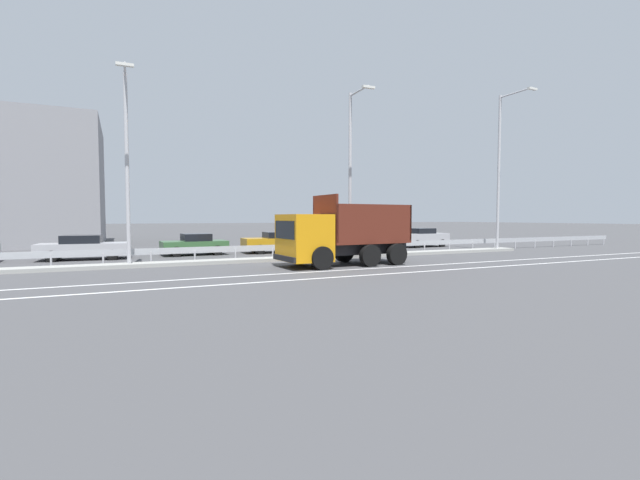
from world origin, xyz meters
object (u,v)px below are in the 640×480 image
object	(u,v)px
parked_car_3	(195,244)
parked_car_4	(278,242)
street_lamp_3	(501,165)
parked_car_5	(360,240)
parked_car_2	(84,247)
dump_truck	(331,239)
median_road_sign	(400,235)
parked_car_6	(421,237)
street_lamp_2	(351,167)
street_lamp_1	(127,161)

from	to	relation	value
parked_car_3	parked_car_4	size ratio (longest dim) A/B	0.87
street_lamp_3	parked_car_3	size ratio (longest dim) A/B	2.67
parked_car_5	parked_car_3	bearing A→B (deg)	-89.38
parked_car_2	dump_truck	bearing A→B (deg)	55.90
median_road_sign	parked_car_6	xyz separation A→B (m)	(6.02, 5.51, -0.48)
street_lamp_2	parked_car_2	xyz separation A→B (m)	(-13.71, 5.34, -4.44)
street_lamp_3	parked_car_5	distance (m)	10.90
street_lamp_1	street_lamp_3	world-z (taller)	street_lamp_3
street_lamp_1	parked_car_5	world-z (taller)	street_lamp_1
street_lamp_1	street_lamp_2	xyz separation A→B (m)	(11.56, -0.18, 0.25)
median_road_sign	street_lamp_1	size ratio (longest dim) A/B	0.27
parked_car_2	parked_car_3	world-z (taller)	parked_car_2
median_road_sign	parked_car_6	bearing A→B (deg)	42.47
median_road_sign	street_lamp_1	xyz separation A→B (m)	(-15.14, -0.13, 3.66)
parked_car_4	parked_car_6	xyz separation A→B (m)	(12.13, 0.44, 0.05)
parked_car_3	parked_car_6	size ratio (longest dim) A/B	0.93
parked_car_3	parked_car_4	distance (m)	5.26
street_lamp_1	parked_car_2	bearing A→B (deg)	112.68
parked_car_3	parked_car_4	world-z (taller)	parked_car_4
dump_truck	street_lamp_3	bearing A→B (deg)	-81.28
parked_car_5	parked_car_6	size ratio (longest dim) A/B	1.07
parked_car_4	parked_car_6	distance (m)	12.14
dump_truck	median_road_sign	size ratio (longest dim) A/B	2.76
parked_car_2	parked_car_5	size ratio (longest dim) A/B	1.04
street_lamp_2	parked_car_2	size ratio (longest dim) A/B	1.98
street_lamp_2	street_lamp_3	distance (m)	11.59
street_lamp_3	parked_car_5	xyz separation A→B (m)	(-7.57, 5.92, -5.14)
parked_car_2	parked_car_4	distance (m)	11.18
street_lamp_2	dump_truck	bearing A→B (deg)	-132.57
street_lamp_3	parked_car_6	world-z (taller)	street_lamp_3
street_lamp_2	parked_car_2	bearing A→B (deg)	158.73
street_lamp_3	parked_car_6	size ratio (longest dim) A/B	2.50
street_lamp_1	parked_car_6	xyz separation A→B (m)	(21.15, 5.64, -4.13)
parked_car_4	parked_car_6	size ratio (longest dim) A/B	1.07
parked_car_2	parked_car_6	bearing A→B (deg)	94.81
street_lamp_3	dump_truck	bearing A→B (deg)	-168.07
parked_car_2	median_road_sign	bearing A→B (deg)	77.42
street_lamp_2	street_lamp_3	xyz separation A→B (m)	(11.57, -0.04, 0.69)
street_lamp_2	street_lamp_3	size ratio (longest dim) A/B	0.88
median_road_sign	street_lamp_3	bearing A→B (deg)	-2.53
dump_truck	parked_car_5	distance (m)	11.29
dump_truck	parked_car_2	world-z (taller)	dump_truck
parked_car_5	parked_car_6	distance (m)	5.59
parked_car_4	parked_car_5	bearing A→B (deg)	-84.18
dump_truck	parked_car_6	bearing A→B (deg)	-57.59
median_road_sign	parked_car_4	xyz separation A→B (m)	(-6.11, 5.07, -0.53)
median_road_sign	parked_car_2	xyz separation A→B (m)	(-17.29, 5.03, -0.54)
parked_car_3	parked_car_4	xyz separation A→B (m)	(5.24, -0.41, 0.03)
parked_car_3	parked_car_5	size ratio (longest dim) A/B	0.87
parked_car_4	parked_car_3	bearing A→B (deg)	87.01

